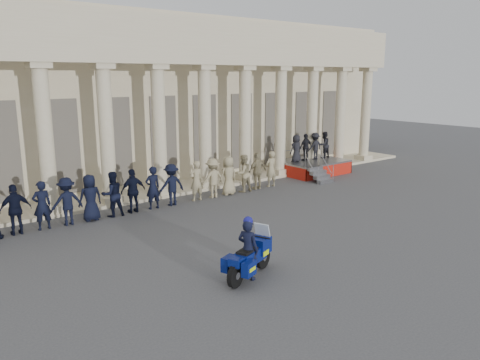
# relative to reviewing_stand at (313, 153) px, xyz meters

# --- Properties ---
(ground) EXTENTS (90.00, 90.00, 0.00)m
(ground) POSITION_rel_reviewing_stand_xyz_m (-11.20, -7.37, -1.27)
(ground) COLOR #414143
(ground) RESTS_ON ground
(building) EXTENTS (40.00, 12.50, 9.00)m
(building) POSITION_rel_reviewing_stand_xyz_m (-11.20, 7.38, 3.26)
(building) COLOR #C3B592
(building) RESTS_ON ground
(officer_rank) EXTENTS (18.97, 0.72, 1.91)m
(officer_rank) POSITION_rel_reviewing_stand_xyz_m (-13.60, -1.07, -0.31)
(officer_rank) COLOR black
(officer_rank) RESTS_ON ground
(reviewing_stand) EXTENTS (3.93, 3.85, 2.41)m
(reviewing_stand) POSITION_rel_reviewing_stand_xyz_m (0.00, 0.00, 0.00)
(reviewing_stand) COLOR gray
(reviewing_stand) RESTS_ON ground
(motorcycle) EXTENTS (2.16, 1.29, 1.45)m
(motorcycle) POSITION_rel_reviewing_stand_xyz_m (-12.40, -9.30, -0.64)
(motorcycle) COLOR black
(motorcycle) RESTS_ON ground
(rider) EXTENTS (0.63, 0.76, 1.88)m
(rider) POSITION_rel_reviewing_stand_xyz_m (-12.52, -9.35, -0.33)
(rider) COLOR black
(rider) RESTS_ON ground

